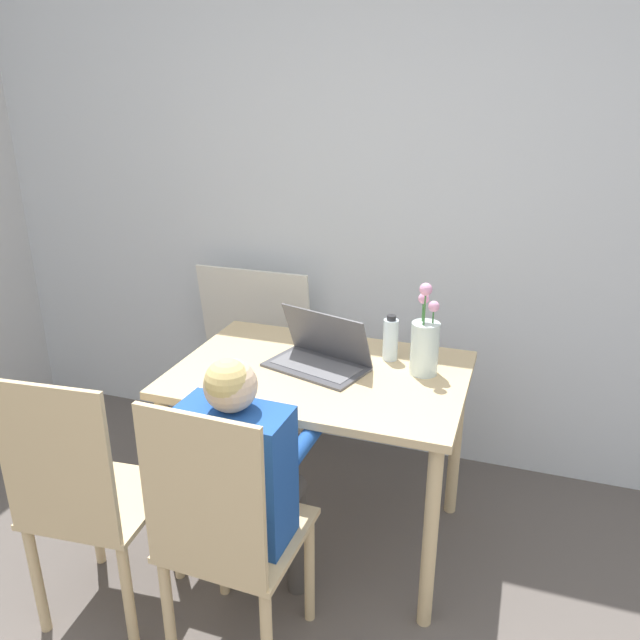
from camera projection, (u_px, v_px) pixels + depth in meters
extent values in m
cube|color=silver|center=(410.00, 207.00, 2.83)|extent=(6.40, 0.05, 2.50)
cube|color=#D6B784|center=(320.00, 374.00, 2.37)|extent=(1.09, 0.75, 0.03)
cylinder|color=#D6B784|center=(169.00, 481.00, 2.37)|extent=(0.05, 0.05, 0.72)
cylinder|color=#D6B784|center=(430.00, 538.00, 2.07)|extent=(0.05, 0.05, 0.72)
cylinder|color=#D6B784|center=(243.00, 403.00, 2.94)|extent=(0.05, 0.05, 0.72)
cylinder|color=#D6B784|center=(456.00, 439.00, 2.64)|extent=(0.05, 0.05, 0.72)
cube|color=#D6B784|center=(239.00, 534.00, 1.96)|extent=(0.41, 0.41, 0.02)
cube|color=#D6B784|center=(202.00, 498.00, 1.70)|extent=(0.38, 0.03, 0.52)
cylinder|color=#D6B784|center=(309.00, 569.00, 2.13)|extent=(0.04, 0.04, 0.44)
cylinder|color=#D6B784|center=(222.00, 544.00, 2.25)|extent=(0.04, 0.04, 0.44)
cylinder|color=#D6B784|center=(169.00, 615.00, 1.95)|extent=(0.04, 0.04, 0.44)
cube|color=#D6B784|center=(102.00, 499.00, 2.12)|extent=(0.43, 0.43, 0.02)
cube|color=#D6B784|center=(55.00, 463.00, 1.86)|extent=(0.38, 0.05, 0.52)
cylinder|color=#D6B784|center=(176.00, 530.00, 2.32)|extent=(0.04, 0.04, 0.44)
cylinder|color=#D6B784|center=(95.00, 515.00, 2.40)|extent=(0.04, 0.04, 0.44)
cylinder|color=#D6B784|center=(128.00, 598.00, 2.01)|extent=(0.04, 0.04, 0.44)
cylinder|color=#D6B784|center=(37.00, 579.00, 2.09)|extent=(0.04, 0.04, 0.44)
cube|color=#1E4C9E|center=(236.00, 473.00, 1.88)|extent=(0.34, 0.19, 0.43)
sphere|color=beige|center=(231.00, 386.00, 1.78)|extent=(0.16, 0.16, 0.16)
sphere|color=#D8BC72|center=(228.00, 382.00, 1.76)|extent=(0.13, 0.13, 0.13)
cylinder|color=#4C4742|center=(279.00, 507.00, 2.05)|extent=(0.10, 0.28, 0.09)
cylinder|color=#4C4742|center=(238.00, 497.00, 2.10)|extent=(0.10, 0.28, 0.09)
cylinder|color=#4C4742|center=(297.00, 539.00, 2.26)|extent=(0.07, 0.07, 0.46)
cylinder|color=#4C4742|center=(259.00, 529.00, 2.31)|extent=(0.07, 0.07, 0.46)
cylinder|color=#1E4C9E|center=(306.00, 441.00, 2.01)|extent=(0.06, 0.24, 0.06)
cylinder|color=#1E4C9E|center=(227.00, 425.00, 2.10)|extent=(0.06, 0.24, 0.06)
cube|color=#4C4C51|center=(316.00, 367.00, 2.38)|extent=(0.42, 0.32, 0.01)
cube|color=slate|center=(316.00, 366.00, 2.38)|extent=(0.36, 0.24, 0.00)
cube|color=#4C4C51|center=(327.00, 335.00, 2.40)|extent=(0.38, 0.19, 0.21)
cube|color=silver|center=(327.00, 335.00, 2.40)|extent=(0.34, 0.17, 0.18)
cylinder|color=silver|center=(425.00, 348.00, 2.31)|extent=(0.11, 0.11, 0.20)
cylinder|color=#3D7A38|center=(432.00, 335.00, 2.29)|extent=(0.01, 0.01, 0.23)
sphere|color=#EA9EC6|center=(434.00, 306.00, 2.25)|extent=(0.04, 0.04, 0.04)
cylinder|color=#3D7A38|center=(422.00, 330.00, 2.31)|extent=(0.01, 0.01, 0.25)
sphere|color=#EA9EC6|center=(424.00, 299.00, 2.26)|extent=(0.04, 0.04, 0.04)
cylinder|color=#3D7A38|center=(423.00, 328.00, 2.26)|extent=(0.01, 0.01, 0.30)
sphere|color=#EA9EC6|center=(426.00, 289.00, 2.21)|extent=(0.05, 0.05, 0.05)
cylinder|color=silver|center=(390.00, 340.00, 2.43)|extent=(0.06, 0.06, 0.17)
cylinder|color=#262628|center=(391.00, 318.00, 2.40)|extent=(0.04, 0.04, 0.02)
cube|color=silver|center=(259.00, 354.00, 3.22)|extent=(0.59, 0.15, 0.94)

